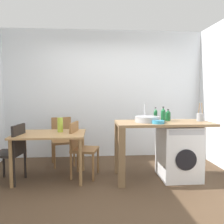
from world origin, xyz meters
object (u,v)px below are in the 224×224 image
object	(u,v)px
vase	(60,125)
bottle_clear_small	(168,115)
chair_opposite	(80,146)
bottle_squat_brown	(163,115)
chair_person_seat	(13,150)
bottle_tall_green	(155,115)
dining_table	(50,139)
utensil_crock	(200,117)
chair_spare_by_wall	(62,138)
washing_machine	(179,152)
mixing_bowl	(158,122)

from	to	relation	value
vase	bottle_clear_small	bearing A→B (deg)	-2.29
chair_opposite	bottle_squat_brown	world-z (taller)	bottle_squat_brown
chair_person_seat	bottle_tall_green	bearing A→B (deg)	-77.41
bottle_tall_green	bottle_squat_brown	xyz separation A→B (m)	(0.09, -0.13, 0.01)
dining_table	bottle_tall_green	bearing A→B (deg)	2.08
bottle_squat_brown	utensil_crock	size ratio (longest dim) A/B	0.80
bottle_squat_brown	chair_spare_by_wall	bearing A→B (deg)	154.20
washing_machine	mixing_bowl	size ratio (longest dim) A/B	4.68
dining_table	bottle_tall_green	distance (m)	1.77
dining_table	bottle_clear_small	xyz separation A→B (m)	(1.93, 0.03, 0.36)
bottle_tall_green	mixing_bowl	size ratio (longest dim) A/B	1.19
bottle_squat_brown	vase	world-z (taller)	bottle_squat_brown
bottle_tall_green	bottle_clear_small	size ratio (longest dim) A/B	1.15
dining_table	chair_opposite	xyz separation A→B (m)	(0.48, 0.07, -0.14)
bottle_tall_green	chair_opposite	bearing A→B (deg)	179.82
bottle_tall_green	chair_spare_by_wall	bearing A→B (deg)	156.73
utensil_crock	dining_table	bearing A→B (deg)	178.21
bottle_squat_brown	mixing_bowl	distance (m)	0.31
bottle_squat_brown	bottle_clear_small	xyz separation A→B (m)	(0.11, 0.10, -0.02)
washing_machine	vase	bearing A→B (deg)	173.20
chair_person_seat	bottle_squat_brown	bearing A→B (deg)	-80.75
mixing_bowl	utensil_crock	xyz separation A→B (m)	(0.77, 0.25, 0.04)
washing_machine	utensil_crock	world-z (taller)	utensil_crock
chair_person_seat	bottle_tall_green	world-z (taller)	bottle_tall_green
chair_opposite	mixing_bowl	world-z (taller)	mixing_bowl
bottle_squat_brown	mixing_bowl	size ratio (longest dim) A/B	1.30
dining_table	bottle_clear_small	world-z (taller)	bottle_clear_small
washing_machine	bottle_squat_brown	xyz separation A→B (m)	(-0.25, 0.06, 0.60)
dining_table	utensil_crock	world-z (taller)	utensil_crock
mixing_bowl	dining_table	bearing A→B (deg)	168.91
chair_opposite	chair_spare_by_wall	distance (m)	0.81
bottle_clear_small	bottle_tall_green	bearing A→B (deg)	170.49
utensil_crock	chair_spare_by_wall	bearing A→B (deg)	160.20
utensil_crock	bottle_clear_small	bearing A→B (deg)	168.24
chair_opposite	mixing_bowl	xyz separation A→B (m)	(1.19, -0.39, 0.44)
chair_spare_by_wall	vase	bearing A→B (deg)	79.78
bottle_clear_small	mixing_bowl	size ratio (longest dim) A/B	1.04
mixing_bowl	vase	world-z (taller)	vase
chair_opposite	bottle_tall_green	world-z (taller)	bottle_tall_green
dining_table	utensil_crock	bearing A→B (deg)	-1.79
chair_spare_by_wall	bottle_tall_green	distance (m)	1.87
bottle_clear_small	mixing_bowl	xyz separation A→B (m)	(-0.27, -0.35, -0.06)
chair_spare_by_wall	bottle_clear_small	bearing A→B (deg)	141.90
utensil_crock	mixing_bowl	bearing A→B (deg)	-162.00
chair_person_seat	bottle_squat_brown	xyz separation A→B (m)	(2.36, 0.04, 0.52)
mixing_bowl	chair_person_seat	bearing A→B (deg)	174.43
chair_spare_by_wall	washing_machine	world-z (taller)	chair_spare_by_wall
bottle_squat_brown	utensil_crock	distance (m)	0.62
bottle_clear_small	dining_table	bearing A→B (deg)	-179.15
washing_machine	bottle_tall_green	size ratio (longest dim) A/B	3.92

